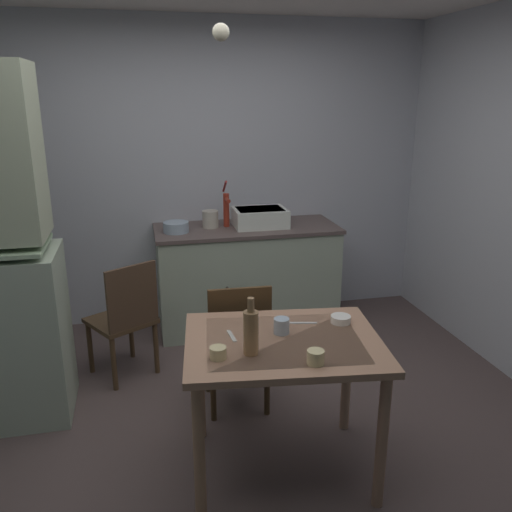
% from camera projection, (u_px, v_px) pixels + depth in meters
% --- Properties ---
extents(ground_plane, '(5.06, 5.06, 0.00)m').
position_uv_depth(ground_plane, '(241.00, 437.00, 3.16)').
color(ground_plane, '#554645').
extents(wall_back, '(4.16, 0.10, 2.57)m').
position_uv_depth(wall_back, '(196.00, 174.00, 4.60)').
color(wall_back, silver).
rests_on(wall_back, ground).
extents(counter_cabinet, '(1.54, 0.64, 0.89)m').
position_uv_depth(counter_cabinet, '(247.00, 276.00, 4.58)').
color(counter_cabinet, '#A9B9A2').
rests_on(counter_cabinet, ground).
extents(sink_basin, '(0.44, 0.34, 0.15)m').
position_uv_depth(sink_basin, '(260.00, 217.00, 4.45)').
color(sink_basin, white).
rests_on(sink_basin, counter_cabinet).
extents(hand_pump, '(0.05, 0.27, 0.39)m').
position_uv_depth(hand_pump, '(226.00, 207.00, 4.41)').
color(hand_pump, maroon).
rests_on(hand_pump, counter_cabinet).
extents(mixing_bowl_counter, '(0.21, 0.21, 0.08)m').
position_uv_depth(mixing_bowl_counter, '(176.00, 227.00, 4.27)').
color(mixing_bowl_counter, '#9EB2C6').
rests_on(mixing_bowl_counter, counter_cabinet).
extents(stoneware_crock, '(0.13, 0.13, 0.14)m').
position_uv_depth(stoneware_crock, '(210.00, 219.00, 4.41)').
color(stoneware_crock, beige).
rests_on(stoneware_crock, counter_cabinet).
extents(dining_table, '(1.08, 0.88, 0.77)m').
position_uv_depth(dining_table, '(283.00, 359.00, 2.71)').
color(dining_table, tan).
rests_on(dining_table, ground).
extents(chair_far_side, '(0.41, 0.41, 0.88)m').
position_uv_depth(chair_far_side, '(237.00, 342.00, 3.32)').
color(chair_far_side, '#4A341E').
rests_on(chair_far_side, ground).
extents(chair_by_counter, '(0.55, 0.55, 0.87)m').
position_uv_depth(chair_by_counter, '(125.00, 317.00, 3.71)').
color(chair_by_counter, '#4E3823').
rests_on(chair_by_counter, ground).
extents(serving_bowl_wide, '(0.11, 0.11, 0.04)m').
position_uv_depth(serving_bowl_wide, '(341.00, 319.00, 2.87)').
color(serving_bowl_wide, white).
rests_on(serving_bowl_wide, dining_table).
extents(mug_dark, '(0.08, 0.08, 0.07)m').
position_uv_depth(mug_dark, '(316.00, 357.00, 2.43)').
color(mug_dark, beige).
rests_on(mug_dark, dining_table).
extents(teacup_mint, '(0.08, 0.08, 0.06)m').
position_uv_depth(teacup_mint, '(218.00, 353.00, 2.48)').
color(teacup_mint, beige).
rests_on(teacup_mint, dining_table).
extents(teacup_cream, '(0.08, 0.08, 0.08)m').
position_uv_depth(teacup_cream, '(282.00, 326.00, 2.74)').
color(teacup_cream, '#9EB2C6').
rests_on(teacup_cream, dining_table).
extents(glass_bottle, '(0.07, 0.07, 0.29)m').
position_uv_depth(glass_bottle, '(251.00, 331.00, 2.50)').
color(glass_bottle, olive).
rests_on(glass_bottle, dining_table).
extents(table_knife, '(0.17, 0.05, 0.00)m').
position_uv_depth(table_knife, '(301.00, 323.00, 2.87)').
color(table_knife, silver).
rests_on(table_knife, dining_table).
extents(teaspoon_near_bowl, '(0.03, 0.14, 0.00)m').
position_uv_depth(teaspoon_near_bowl, '(232.00, 336.00, 2.71)').
color(teaspoon_near_bowl, beige).
rests_on(teaspoon_near_bowl, dining_table).
extents(pendant_bulb, '(0.08, 0.08, 0.08)m').
position_uv_depth(pendant_bulb, '(221.00, 32.00, 2.42)').
color(pendant_bulb, '#F9EFCC').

